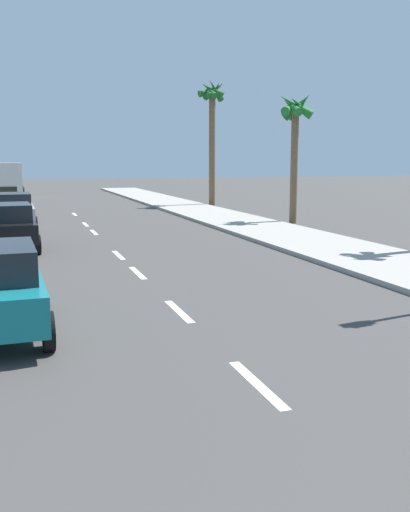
# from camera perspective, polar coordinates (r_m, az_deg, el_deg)

# --- Properties ---
(ground_plane) EXTENTS (160.00, 160.00, 0.00)m
(ground_plane) POSITION_cam_1_polar(r_m,az_deg,el_deg) (19.73, -8.94, 0.53)
(ground_plane) COLOR #423F3D
(sidewalk_strip) EXTENTS (3.60, 80.00, 0.14)m
(sidewalk_strip) POSITION_cam_1_polar(r_m,az_deg,el_deg) (23.70, 7.41, 2.20)
(sidewalk_strip) COLOR #9E998E
(sidewalk_strip) RESTS_ON ground
(lane_stripe_2) EXTENTS (0.16, 1.80, 0.01)m
(lane_stripe_2) POSITION_cam_1_polar(r_m,az_deg,el_deg) (8.08, 5.13, -12.36)
(lane_stripe_2) COLOR white
(lane_stripe_2) RESTS_ON ground
(lane_stripe_3) EXTENTS (0.16, 1.80, 0.01)m
(lane_stripe_3) POSITION_cam_1_polar(r_m,az_deg,el_deg) (11.71, -2.57, -5.42)
(lane_stripe_3) COLOR white
(lane_stripe_3) RESTS_ON ground
(lane_stripe_4) EXTENTS (0.16, 1.80, 0.01)m
(lane_stripe_4) POSITION_cam_1_polar(r_m,az_deg,el_deg) (15.72, -6.61, -1.65)
(lane_stripe_4) COLOR white
(lane_stripe_4) RESTS_ON ground
(lane_stripe_5) EXTENTS (0.16, 1.80, 0.01)m
(lane_stripe_5) POSITION_cam_1_polar(r_m,az_deg,el_deg) (18.75, -8.47, 0.09)
(lane_stripe_5) COLOR white
(lane_stripe_5) RESTS_ON ground
(lane_stripe_6) EXTENTS (0.16, 1.80, 0.01)m
(lane_stripe_6) POSITION_cam_1_polar(r_m,az_deg,el_deg) (24.89, -10.82, 2.30)
(lane_stripe_6) COLOR white
(lane_stripe_6) RESTS_ON ground
(lane_stripe_7) EXTENTS (0.16, 1.80, 0.01)m
(lane_stripe_7) POSITION_cam_1_polar(r_m,az_deg,el_deg) (28.05, -11.63, 3.05)
(lane_stripe_7) COLOR white
(lane_stripe_7) RESTS_ON ground
(lane_stripe_8) EXTENTS (0.16, 1.80, 0.01)m
(lane_stripe_8) POSITION_cam_1_polar(r_m,az_deg,el_deg) (33.50, -12.66, 4.01)
(lane_stripe_8) COLOR white
(lane_stripe_8) RESTS_ON ground
(parked_car_black) EXTENTS (1.99, 4.01, 1.57)m
(parked_car_black) POSITION_cam_1_polar(r_m,az_deg,el_deg) (20.57, -18.73, 2.85)
(parked_car_black) COLOR black
(parked_car_black) RESTS_ON ground
(parked_car_silver) EXTENTS (2.08, 4.43, 1.57)m
(parked_car_silver) POSITION_cam_1_polar(r_m,az_deg,el_deg) (27.22, -18.42, 4.35)
(parked_car_silver) COLOR #B7BABF
(parked_car_silver) RESTS_ON ground
(parked_car_yellow) EXTENTS (2.14, 4.33, 1.57)m
(parked_car_yellow) POSITION_cam_1_polar(r_m,az_deg,el_deg) (35.04, -19.27, 5.31)
(parked_car_yellow) COLOR gold
(parked_car_yellow) RESTS_ON ground
(delivery_truck) EXTENTS (2.75, 6.27, 2.80)m
(delivery_truck) POSITION_cam_1_polar(r_m,az_deg,el_deg) (50.34, -18.91, 7.16)
(delivery_truck) COLOR maroon
(delivery_truck) RESTS_ON ground
(palm_tree_far) EXTENTS (1.92, 1.79, 6.20)m
(palm_tree_far) POSITION_cam_1_polar(r_m,az_deg,el_deg) (28.25, 8.85, 12.90)
(palm_tree_far) COLOR brown
(palm_tree_far) RESTS_ON ground
(palm_tree_distant) EXTENTS (1.87, 1.81, 8.23)m
(palm_tree_distant) POSITION_cam_1_polar(r_m,az_deg,el_deg) (38.87, 0.71, 13.92)
(palm_tree_distant) COLOR brown
(palm_tree_distant) RESTS_ON ground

